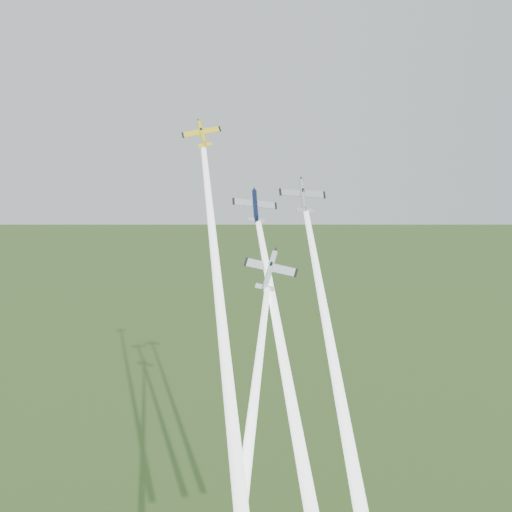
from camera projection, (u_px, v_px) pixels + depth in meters
name	position (u px, v px, depth m)	size (l,w,h in m)	color
plane_yellow	(202.00, 134.00, 110.14)	(6.80, 6.75, 1.07)	yellow
smoke_trail_yellow	(226.00, 359.00, 92.13)	(2.40, 2.40, 74.42)	white
plane_navy	(255.00, 206.00, 107.67)	(7.80, 7.74, 1.22)	#0C1638
smoke_trail_navy	(291.00, 401.00, 93.13)	(2.40, 2.40, 60.16)	white
plane_silver_right	(303.00, 196.00, 109.40)	(8.25, 8.18, 1.29)	#AAB0B8
smoke_trail_silver_right	(339.00, 390.00, 94.33)	(2.40, 2.40, 61.28)	white
plane_silver_low	(270.00, 270.00, 101.75)	(8.65, 8.58, 1.35)	silver
smoke_trail_silver_low	(246.00, 470.00, 88.06)	(2.40, 2.40, 54.99)	white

